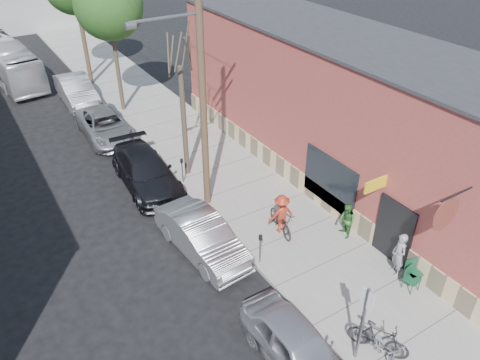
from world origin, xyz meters
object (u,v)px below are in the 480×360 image
car_0 (298,348)px  bus (8,62)px  parking_meter_far (182,167)px  patron_green (346,221)px  parking_meter_near (260,244)px  tree_bare (184,123)px  sign_post (363,318)px  utility_pole_near (201,88)px  car_3 (106,126)px  tree_leafy_mid (109,6)px  patron_grey (399,255)px  car_2 (146,171)px  cyclist (281,214)px  parked_bike_a (379,338)px  car_4 (76,91)px  parked_bike_b (384,348)px  car_1 (202,236)px  patio_chair_b (414,272)px  patio_chair_a (412,279)px

car_0 → bus: (-2.83, 29.01, 0.62)m
parking_meter_far → patron_green: size_ratio=0.83×
parking_meter_near → tree_bare: bearing=85.5°
sign_post → bus: sign_post is taller
parking_meter_far → utility_pole_near: 4.86m
car_3 → car_0: bearing=-88.4°
sign_post → tree_leafy_mid: tree_leafy_mid is taller
patron_green → car_0: patron_green is taller
patron_grey → car_2: bearing=-131.3°
cyclist → car_3: bearing=-67.9°
parked_bike_a → car_4: size_ratio=0.36×
parking_meter_near → patron_green: bearing=-8.6°
sign_post → patron_green: 5.68m
parking_meter_near → parked_bike_a: 5.11m
tree_bare → patron_grey: tree_bare is taller
parked_bike_b → car_2: (-2.19, 12.53, 0.18)m
tree_leafy_mid → car_1: (-2.00, -14.01, -5.47)m
parked_bike_a → bus: (-5.06, 30.00, 0.65)m
utility_pole_near → tree_bare: (0.41, 2.65, -2.63)m
tree_bare → patio_chair_b: bearing=-72.4°
car_4 → tree_leafy_mid: bearing=-52.6°
car_3 → car_1: bearing=-88.4°
patio_chair_a → bus: bus is taller
patron_green → car_2: patron_green is taller
patron_grey → car_2: (-5.21, 10.27, -0.25)m
sign_post → patio_chair_a: bearing=16.1°
cyclist → car_2: cyclist is taller
parking_meter_far → patron_grey: patron_grey is taller
car_0 → car_4: size_ratio=0.84×
tree_leafy_mid → car_1: tree_leafy_mid is taller
utility_pole_near → patron_green: (3.52, -4.93, -4.51)m
utility_pole_near → car_2: bearing=119.2°
patron_grey → car_0: (-5.21, -1.01, -0.29)m
utility_pole_near → car_0: 9.78m
car_1 → car_3: (0.00, 11.14, -0.05)m
parked_bike_b → car_0: car_0 is taller
tree_bare → car_1: bearing=-110.8°
patron_grey → car_4: patron_grey is taller
tree_leafy_mid → parking_meter_far: bearing=-93.3°
sign_post → bus: bearing=98.4°
patron_grey → car_0: size_ratio=0.41×
tree_bare → patio_chair_b: size_ratio=5.98×
patron_green → car_0: bearing=-38.3°
parked_bike_a → parked_bike_b: 0.29m
car_0 → car_3: (0.00, 16.97, -0.02)m
patio_chair_b → car_0: 5.42m
patron_green → cyclist: bearing=-113.0°
parked_bike_a → car_1: (-2.23, 6.81, 0.06)m
utility_pole_near → tree_leafy_mid: bearing=87.9°
patio_chair_b → tree_bare: bearing=120.3°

